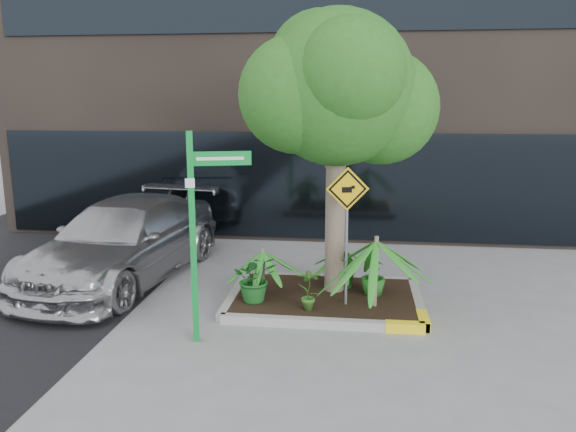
# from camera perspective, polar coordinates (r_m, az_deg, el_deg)

# --- Properties ---
(ground) EXTENTS (80.00, 80.00, 0.00)m
(ground) POSITION_cam_1_polar(r_m,az_deg,el_deg) (9.71, 2.44, -9.37)
(ground) COLOR gray
(ground) RESTS_ON ground
(planter) EXTENTS (3.35, 2.36, 0.15)m
(planter) POSITION_cam_1_polar(r_m,az_deg,el_deg) (9.92, 3.92, -8.30)
(planter) COLOR #9E9E99
(planter) RESTS_ON ground
(tree) EXTENTS (3.36, 2.98, 5.03)m
(tree) POSITION_cam_1_polar(r_m,az_deg,el_deg) (9.63, 5.04, 12.79)
(tree) COLOR gray
(tree) RESTS_ON ground
(palm_front) EXTENTS (1.33, 1.33, 1.48)m
(palm_front) POSITION_cam_1_polar(r_m,az_deg,el_deg) (9.18, 8.99, -2.51)
(palm_front) COLOR gray
(palm_front) RESTS_ON ground
(palm_left) EXTENTS (0.93, 0.93, 1.04)m
(palm_left) POSITION_cam_1_polar(r_m,az_deg,el_deg) (9.72, -2.59, -3.60)
(palm_left) COLOR gray
(palm_left) RESTS_ON ground
(palm_back) EXTENTS (0.78, 0.78, 0.86)m
(palm_back) POSITION_cam_1_polar(r_m,az_deg,el_deg) (10.26, 5.59, -3.56)
(palm_back) COLOR gray
(palm_back) RESTS_ON ground
(parked_car) EXTENTS (2.95, 5.60, 1.55)m
(parked_car) POSITION_cam_1_polar(r_m,az_deg,el_deg) (11.49, -16.28, -2.39)
(parked_car) COLOR #AFAEB3
(parked_car) RESTS_ON ground
(shrub_a) EXTENTS (0.92, 0.92, 0.82)m
(shrub_a) POSITION_cam_1_polar(r_m,az_deg,el_deg) (9.50, -3.34, -6.30)
(shrub_a) COLOR #18571E
(shrub_a) RESTS_ON planter
(shrub_b) EXTENTS (0.59, 0.59, 0.76)m
(shrub_b) POSITION_cam_1_polar(r_m,az_deg,el_deg) (9.90, 8.65, -5.84)
(shrub_b) COLOR #206B20
(shrub_b) RESTS_ON planter
(shrub_c) EXTENTS (0.39, 0.39, 0.71)m
(shrub_c) POSITION_cam_1_polar(r_m,az_deg,el_deg) (9.12, 2.16, -7.41)
(shrub_c) COLOR #30621E
(shrub_c) RESTS_ON planter
(shrub_d) EXTENTS (0.50, 0.50, 0.73)m
(shrub_d) POSITION_cam_1_polar(r_m,az_deg,el_deg) (10.18, 5.99, -5.34)
(shrub_d) COLOR #215F1B
(shrub_d) RESTS_ON planter
(street_sign_post) EXTENTS (1.06, 0.89, 3.09)m
(street_sign_post) POSITION_cam_1_polar(r_m,az_deg,el_deg) (8.08, -9.29, 0.20)
(street_sign_post) COLOR #0D9133
(street_sign_post) RESTS_ON ground
(cattle_sign) EXTENTS (0.69, 0.18, 2.30)m
(cattle_sign) POSITION_cam_1_polar(r_m,az_deg,el_deg) (9.12, 6.02, 0.33)
(cattle_sign) COLOR slate
(cattle_sign) RESTS_ON ground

